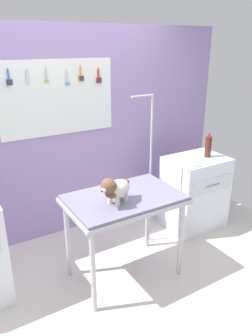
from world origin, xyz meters
TOP-DOWN VIEW (x-y plane):
  - ground at (0.00, 0.00)m, footprint 4.40×4.00m
  - rear_wall_panel at (-0.00, 1.28)m, footprint 4.00×0.11m
  - grooming_table at (0.06, 0.19)m, footprint 1.02×0.66m
  - grooming_arm at (0.58, 0.55)m, footprint 0.30×0.11m
  - dog at (-0.08, 0.11)m, footprint 0.35×0.25m
  - cabinet_right at (1.26, 0.56)m, footprint 0.68×0.54m
  - soda_bottle at (1.38, 0.53)m, footprint 0.07×0.07m

SIDE VIEW (x-z plane):
  - ground at x=0.00m, z-range -0.04..0.00m
  - cabinet_right at x=1.26m, z-range 0.00..0.87m
  - grooming_table at x=0.06m, z-range 0.34..1.18m
  - grooming_arm at x=0.58m, z-range -0.05..1.59m
  - dog at x=-0.08m, z-range 0.85..1.11m
  - soda_bottle at x=1.38m, z-range 0.86..1.14m
  - rear_wall_panel at x=0.00m, z-range 0.01..2.31m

